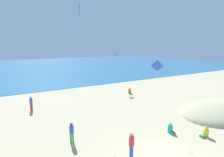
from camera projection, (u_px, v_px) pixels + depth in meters
ground_plane at (89, 109)px, 18.82m from camera, size 120.00×120.00×0.00m
ocean_water at (34, 67)px, 52.44m from camera, size 120.00×60.00×0.05m
dune_mound at (222, 113)px, 17.67m from camera, size 8.84×6.19×1.90m
person_0 at (205, 133)px, 13.05m from camera, size 0.66×0.43×0.78m
person_2 at (130, 91)px, 24.47m from camera, size 0.51×0.71×0.80m
person_3 at (171, 129)px, 13.66m from camera, size 0.39×0.63×0.77m
person_5 at (31, 103)px, 18.11m from camera, size 0.40×0.40×1.42m
person_6 at (132, 144)px, 10.51m from camera, size 0.34×0.34×1.53m
person_8 at (72, 132)px, 12.13m from camera, size 0.39×0.39×1.40m
kite_magenta at (116, 55)px, 26.32m from camera, size 0.82×0.74×1.73m
kite_purple at (79, 8)px, 17.62m from camera, size 0.30×0.49×1.24m
kite_blue at (157, 66)px, 13.89m from camera, size 0.60×0.77×1.73m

